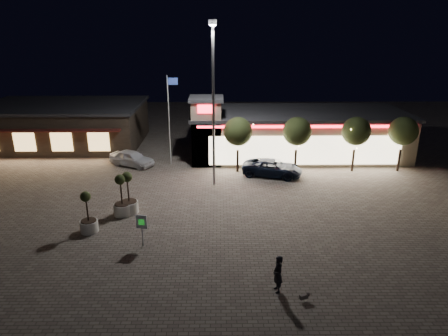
{
  "coord_description": "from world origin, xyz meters",
  "views": [
    {
      "loc": [
        2.43,
        -21.6,
        11.9
      ],
      "look_at": [
        2.77,
        6.0,
        2.1
      ],
      "focal_mm": 32.0,
      "sensor_mm": 36.0,
      "label": 1
    }
  ],
  "objects_px": {
    "pedestrian": "(278,274)",
    "planter_mid": "(88,220)",
    "valet_sign": "(142,225)",
    "pickup_truck": "(272,168)",
    "white_sedan": "(132,158)",
    "planter_left": "(129,200)"
  },
  "relations": [
    {
      "from": "white_sedan",
      "to": "planter_left",
      "type": "distance_m",
      "value": 9.85
    },
    {
      "from": "planter_left",
      "to": "valet_sign",
      "type": "distance_m",
      "value": 4.69
    },
    {
      "from": "pedestrian",
      "to": "valet_sign",
      "type": "height_order",
      "value": "valet_sign"
    },
    {
      "from": "pedestrian",
      "to": "planter_mid",
      "type": "distance_m",
      "value": 12.28
    },
    {
      "from": "pickup_truck",
      "to": "valet_sign",
      "type": "xyz_separation_m",
      "value": [
        -8.86,
        -11.34,
        0.65
      ]
    },
    {
      "from": "white_sedan",
      "to": "planter_mid",
      "type": "bearing_deg",
      "value": -153.66
    },
    {
      "from": "white_sedan",
      "to": "valet_sign",
      "type": "bearing_deg",
      "value": -139.27
    },
    {
      "from": "planter_mid",
      "to": "pickup_truck",
      "type": "bearing_deg",
      "value": 37.75
    },
    {
      "from": "pickup_truck",
      "to": "valet_sign",
      "type": "bearing_deg",
      "value": 158.19
    },
    {
      "from": "planter_mid",
      "to": "pedestrian",
      "type": "bearing_deg",
      "value": -29.13
    },
    {
      "from": "white_sedan",
      "to": "planter_left",
      "type": "xyz_separation_m",
      "value": [
        1.82,
        -9.68,
        0.19
      ]
    },
    {
      "from": "pedestrian",
      "to": "planter_left",
      "type": "xyz_separation_m",
      "value": [
        -8.82,
        8.63,
        -0.03
      ]
    },
    {
      "from": "pedestrian",
      "to": "planter_mid",
      "type": "height_order",
      "value": "planter_mid"
    },
    {
      "from": "valet_sign",
      "to": "white_sedan",
      "type": "bearing_deg",
      "value": 103.98
    },
    {
      "from": "planter_mid",
      "to": "valet_sign",
      "type": "distance_m",
      "value": 4.0
    },
    {
      "from": "white_sedan",
      "to": "planter_mid",
      "type": "relative_size",
      "value": 1.58
    },
    {
      "from": "white_sedan",
      "to": "valet_sign",
      "type": "height_order",
      "value": "valet_sign"
    },
    {
      "from": "pickup_truck",
      "to": "white_sedan",
      "type": "xyz_separation_m",
      "value": [
        -12.36,
        2.7,
        0.02
      ]
    },
    {
      "from": "planter_mid",
      "to": "valet_sign",
      "type": "xyz_separation_m",
      "value": [
        3.58,
        -1.7,
        0.53
      ]
    },
    {
      "from": "white_sedan",
      "to": "planter_left",
      "type": "bearing_deg",
      "value": -142.62
    },
    {
      "from": "pedestrian",
      "to": "planter_mid",
      "type": "relative_size",
      "value": 0.7
    },
    {
      "from": "white_sedan",
      "to": "planter_mid",
      "type": "distance_m",
      "value": 12.33
    }
  ]
}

